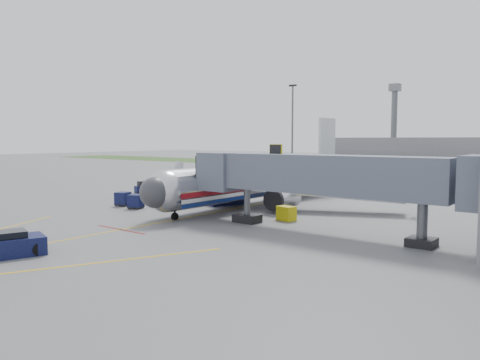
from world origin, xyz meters
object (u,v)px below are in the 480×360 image
Objects in this scene: belt_loader at (226,200)px; ramp_worker at (167,198)px; pushback_tug at (11,245)px; baggage_tug at (144,188)px; airliner at (260,181)px.

ramp_worker is at bearing -136.72° from belt_loader.
baggage_tug is (-20.44, 27.81, 0.04)m from pushback_tug.
baggage_tug is (-18.89, -0.99, -1.94)m from airliner.
airliner reaches higher than baggage_tug.
baggage_tug is at bearing 97.65° from ramp_worker.
baggage_tug is at bearing -176.99° from airliner.
pushback_tug is 2.57× the size of ramp_worker.
belt_loader is at bearing 98.89° from pushback_tug.
belt_loader is 6.57m from ramp_worker.
baggage_tug is 1.51× the size of ramp_worker.
pushback_tug is 23.05m from ramp_worker.
airliner is 10.60m from ramp_worker.
baggage_tug reaches higher than pushback_tug.
airliner is 4.41m from belt_loader.
pushback_tug is (1.55, -28.80, -1.98)m from airliner.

